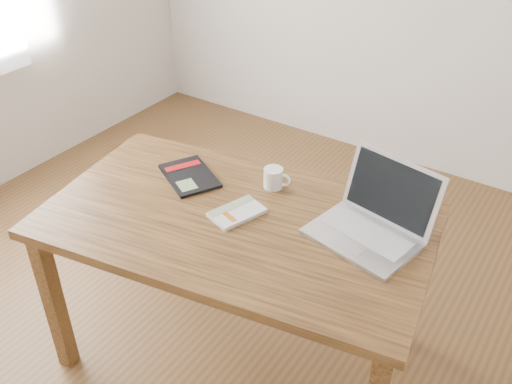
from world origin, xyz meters
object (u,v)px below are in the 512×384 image
Objects in this scene: black_guidebook at (189,176)px; laptop at (372,221)px; desk at (236,236)px; white_guidebook at (237,213)px; coffee_mug at (274,178)px.

black_guidebook is 0.76× the size of laptop.
desk is 0.36m from black_guidebook.
white_guidebook is at bearing -79.19° from black_guidebook.
laptop reaches higher than white_guidebook.
desk is at bearing -104.72° from coffee_mug.
black_guidebook is at bearing -163.45° from laptop.
white_guidebook is 0.33m from black_guidebook.
black_guidebook reaches higher than desk.
white_guidebook reaches higher than black_guidebook.
desk is 0.29m from coffee_mug.
coffee_mug is at bearing 105.27° from white_guidebook.
desk is at bearing -47.83° from white_guidebook.
coffee_mug is (-0.45, 0.06, -0.01)m from laptop.
black_guidebook is 2.88× the size of coffee_mug.
white_guidebook is at bearing -148.13° from laptop.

